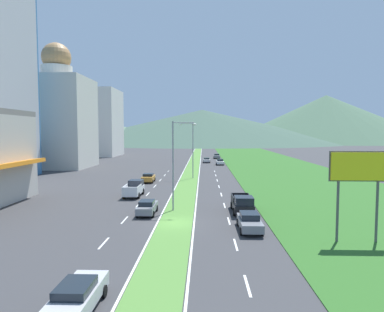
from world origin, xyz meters
name	(u,v)px	position (x,y,z in m)	size (l,w,h in m)	color
ground_plane	(176,223)	(0.00, 0.00, 0.00)	(600.00, 600.00, 0.00)	#38383A
grass_median	(194,164)	(0.00, 60.00, 0.03)	(3.20, 240.00, 0.06)	#518438
grass_verge_right	(271,164)	(20.60, 60.00, 0.03)	(24.00, 240.00, 0.06)	#2D6023
lane_dash_left_1	(68,283)	(-5.10, -12.99, 0.01)	(0.16, 2.80, 0.01)	silver
lane_dash_left_2	(104,243)	(-5.10, -5.98, 0.01)	(0.16, 2.80, 0.01)	silver
lane_dash_left_3	(125,220)	(-5.10, 1.03, 0.01)	(0.16, 2.80, 0.01)	silver
lane_dash_left_4	(138,205)	(-5.10, 8.04, 0.01)	(0.16, 2.80, 0.01)	silver
lane_dash_left_5	(148,194)	(-5.10, 15.05, 0.01)	(0.16, 2.80, 0.01)	silver
lane_dash_left_6	(155,186)	(-5.10, 22.06, 0.01)	(0.16, 2.80, 0.01)	silver
lane_dash_left_7	(160,180)	(-5.10, 29.07, 0.01)	(0.16, 2.80, 0.01)	silver
lane_dash_left_8	(165,175)	(-5.10, 36.07, 0.01)	(0.16, 2.80, 0.01)	silver
lane_dash_left_9	(168,171)	(-5.10, 43.08, 0.01)	(0.16, 2.80, 0.01)	silver
lane_dash_right_1	(247,285)	(5.10, -12.99, 0.01)	(0.16, 2.80, 0.01)	silver
lane_dash_right_2	(236,245)	(5.10, -5.98, 0.01)	(0.16, 2.80, 0.01)	silver
lane_dash_right_3	(229,221)	(5.10, 1.03, 0.01)	(0.16, 2.80, 0.01)	silver
lane_dash_right_4	(224,205)	(5.10, 8.04, 0.01)	(0.16, 2.80, 0.01)	silver
lane_dash_right_5	(221,195)	(5.10, 15.05, 0.01)	(0.16, 2.80, 0.01)	silver
lane_dash_right_6	(219,187)	(5.10, 22.06, 0.01)	(0.16, 2.80, 0.01)	silver
lane_dash_right_7	(217,180)	(5.10, 29.07, 0.01)	(0.16, 2.80, 0.01)	silver
lane_dash_right_8	(216,175)	(5.10, 36.07, 0.01)	(0.16, 2.80, 0.01)	silver
lane_dash_right_9	(215,171)	(5.10, 43.08, 0.01)	(0.16, 2.80, 0.01)	silver
edge_line_median_left	(187,164)	(-1.75, 60.00, 0.01)	(0.16, 240.00, 0.01)	silver
edge_line_median_right	(200,164)	(1.75, 60.00, 0.01)	(0.16, 240.00, 0.01)	silver
domed_building	(58,118)	(-32.68, 50.56, 12.11)	(15.05, 15.05, 29.92)	beige
midrise_colored	(94,123)	(-37.05, 91.78, 11.95)	(17.53, 17.53, 23.90)	silver
hill_far_left	(68,129)	(-106.08, 240.16, 11.34)	(209.58, 209.58, 22.68)	#516B56
hill_far_center	(202,126)	(1.57, 263.24, 13.85)	(236.14, 236.14, 27.70)	#3D5647
hill_far_right	(326,119)	(110.06, 274.02, 20.46)	(176.47, 176.47, 40.91)	#47664C
street_lamp_near	(175,160)	(-0.42, 5.13, 5.57)	(2.66, 0.40, 9.78)	#99999E
street_lamp_mid	(192,147)	(0.43, 31.43, 5.86)	(2.67, 0.28, 10.34)	#99999E
billboard_roadside	(359,173)	(14.57, -5.16, 5.47)	(4.50, 0.28, 7.15)	#4C4C51
car_0	(147,207)	(-3.28, 3.49, 0.76)	(1.86, 4.44, 1.48)	slate
car_1	(148,178)	(-6.83, 26.31, 0.79)	(2.03, 4.07, 1.53)	#C6842D
car_2	(250,221)	(6.68, -2.06, 0.78)	(1.96, 4.66, 1.53)	slate
car_3	(207,160)	(3.54, 65.03, 0.71)	(1.99, 4.75, 1.35)	#B2B2B7
car_4	(217,156)	(7.01, 80.18, 0.79)	(2.03, 4.79, 1.53)	slate
car_5	(220,162)	(7.02, 58.52, 0.77)	(2.03, 4.73, 1.52)	silver
car_6	(77,296)	(-3.41, -16.12, 0.78)	(1.92, 4.78, 1.50)	#B2B2B7
pickup_truck_0	(242,204)	(6.78, 4.36, 0.98)	(2.18, 5.40, 2.00)	black
pickup_truck_1	(134,189)	(-6.72, 13.75, 0.98)	(2.18, 5.40, 2.00)	silver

